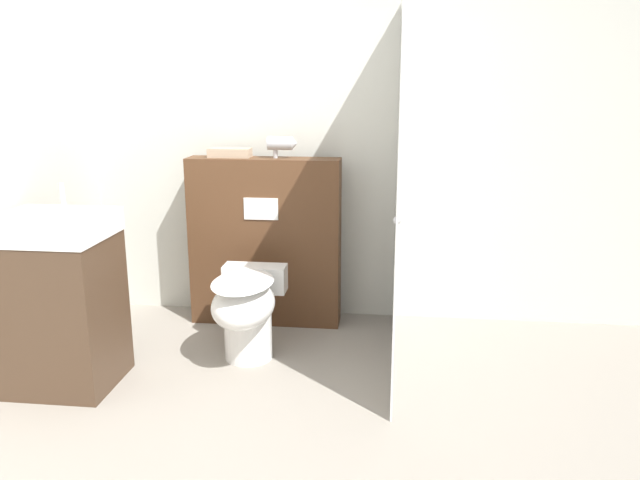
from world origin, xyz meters
name	(u,v)px	position (x,y,z in m)	size (l,w,h in m)	color
ground_plane	(255,472)	(0.00, 0.00, 0.00)	(12.00, 12.00, 0.00)	gray
wall_back	(313,133)	(0.00, 1.91, 1.25)	(8.00, 0.06, 2.50)	silver
partition_panel	(265,242)	(-0.29, 1.68, 0.55)	(0.99, 0.22, 1.11)	#51331E
shower_glass	(397,187)	(0.56, 1.17, 1.02)	(0.04, 1.41, 2.05)	silver
toilet	(246,309)	(-0.28, 1.06, 0.32)	(0.38, 0.64, 0.51)	white
sink_vanity	(60,301)	(-1.18, 0.67, 0.47)	(0.55, 0.49, 1.07)	#473323
hair_drier	(282,144)	(-0.17, 1.69, 1.20)	(0.19, 0.09, 0.14)	#B7B7BC
folded_towel	(230,153)	(-0.51, 1.70, 1.14)	(0.27, 0.12, 0.06)	tan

